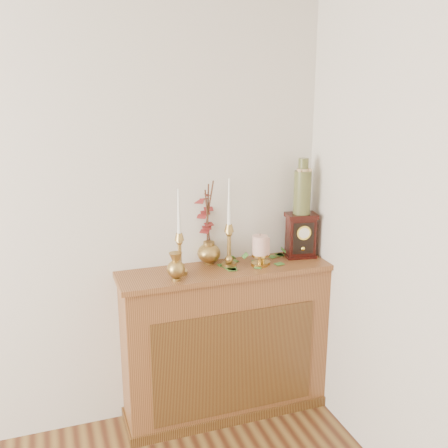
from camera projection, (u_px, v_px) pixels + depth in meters
name	position (u px, v px, depth m)	size (l,w,h in m)	color
console_shelf	(226.00, 346.00, 3.11)	(1.24, 0.34, 0.93)	brown
candlestick_left	(180.00, 247.00, 2.84)	(0.08, 0.08, 0.48)	#B69148
candlestick_center	(229.00, 238.00, 2.96)	(0.09, 0.09, 0.51)	#B69148
bud_vase	(176.00, 267.00, 2.77)	(0.10, 0.10, 0.16)	#B69148
ginger_jar	(206.00, 225.00, 3.02)	(0.20, 0.22, 0.50)	#B69148
pillar_candle_left	(263.00, 250.00, 3.02)	(0.09, 0.09, 0.17)	gold
pillar_candle_right	(260.00, 249.00, 2.99)	(0.10, 0.10, 0.19)	gold
ivy_garland	(259.00, 260.00, 3.06)	(0.49, 0.21, 0.08)	#396E2A
mantel_clock	(301.00, 236.00, 3.13)	(0.20, 0.15, 0.27)	black
ceramic_vase	(302.00, 189.00, 3.06)	(0.10, 0.10, 0.33)	#162D22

